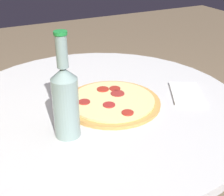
# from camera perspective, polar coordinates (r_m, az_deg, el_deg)

# --- Properties ---
(table) EXTENTS (0.91, 0.91, 0.76)m
(table) POSITION_cam_1_polar(r_m,az_deg,el_deg) (1.08, -2.38, -10.13)
(table) COLOR silver
(table) RESTS_ON ground_plane
(pizza) EXTENTS (0.30, 0.30, 0.02)m
(pizza) POSITION_cam_1_polar(r_m,az_deg,el_deg) (0.95, -0.01, -0.65)
(pizza) COLOR #C68E47
(pizza) RESTS_ON table
(beer_bottle) EXTENTS (0.07, 0.07, 0.27)m
(beer_bottle) POSITION_cam_1_polar(r_m,az_deg,el_deg) (0.77, -8.51, -0.19)
(beer_bottle) COLOR gray
(beer_bottle) RESTS_ON table
(napkin) EXTENTS (0.18, 0.16, 0.01)m
(napkin) POSITION_cam_1_polar(r_m,az_deg,el_deg) (1.04, 13.43, 0.81)
(napkin) COLOR white
(napkin) RESTS_ON table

